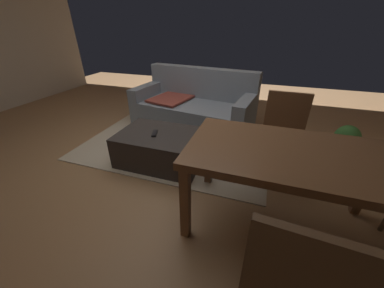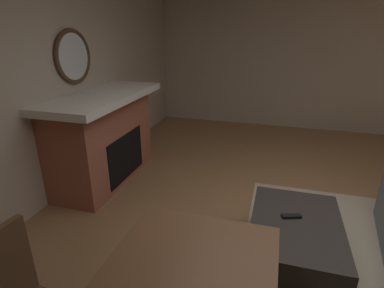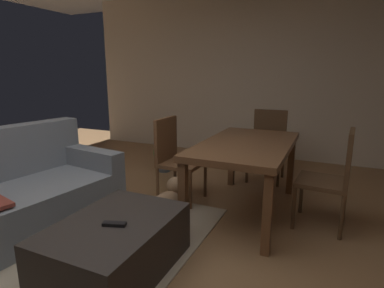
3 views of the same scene
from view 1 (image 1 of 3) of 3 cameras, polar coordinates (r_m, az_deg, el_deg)
floor at (r=2.94m, az=-9.05°, el=-3.30°), size 9.16×9.16×0.00m
area_rug at (r=3.29m, az=-3.45°, el=0.93°), size 2.60×2.00×0.01m
couch at (r=3.72m, az=0.60°, el=9.65°), size 2.04×1.17×0.92m
ottoman_coffee_table at (r=2.74m, az=-8.07°, el=-0.97°), size 1.01×0.71×0.40m
tv_remote at (r=2.63m, az=-9.80°, el=2.76°), size 0.10×0.17×0.02m
dining_table at (r=1.79m, az=24.30°, el=-4.00°), size 1.53×0.85×0.74m
dining_chair_south at (r=1.28m, az=24.74°, el=-28.78°), size 0.47×0.47×0.93m
dining_chair_north at (r=2.57m, az=22.82°, el=3.00°), size 0.45×0.45×0.93m
potted_plant at (r=3.40m, az=35.41°, el=0.91°), size 0.30×0.30×0.45m
small_dog at (r=2.57m, az=9.74°, el=-3.52°), size 0.61×0.24×0.33m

